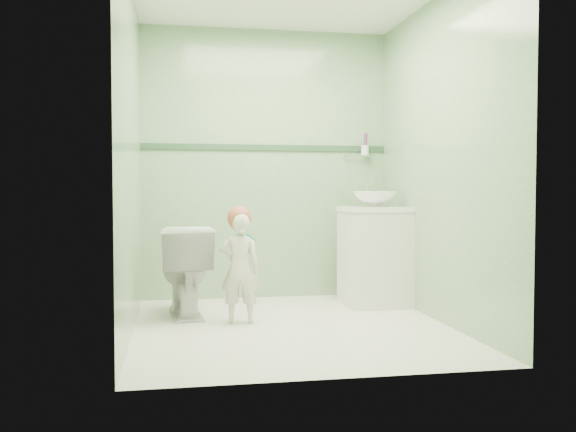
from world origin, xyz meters
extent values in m
plane|color=white|center=(0.00, 0.00, 0.00)|extent=(2.50, 2.50, 0.00)
cube|color=#7BAA79|center=(0.00, 1.25, 1.20)|extent=(2.20, 0.04, 2.40)
cube|color=#7BAA79|center=(0.00, -1.25, 1.20)|extent=(2.20, 0.04, 2.40)
cube|color=#7BAA79|center=(-1.10, 0.00, 1.20)|extent=(0.04, 2.50, 2.40)
cube|color=#7BAA79|center=(1.10, 0.00, 1.20)|extent=(0.04, 2.50, 2.40)
cube|color=#2D4F33|center=(0.00, 1.24, 1.35)|extent=(2.20, 0.02, 0.05)
cube|color=white|center=(0.84, 0.70, 0.40)|extent=(0.52, 0.50, 0.80)
cube|color=white|center=(0.84, 0.70, 0.81)|extent=(0.54, 0.52, 0.04)
imported|color=white|center=(0.84, 0.70, 0.89)|extent=(0.37, 0.37, 0.13)
cylinder|color=silver|center=(0.84, 0.90, 0.95)|extent=(0.03, 0.03, 0.18)
cylinder|color=silver|center=(0.84, 0.85, 1.03)|extent=(0.02, 0.12, 0.02)
cylinder|color=silver|center=(0.84, 1.20, 1.28)|extent=(0.26, 0.02, 0.02)
cylinder|color=silver|center=(0.90, 1.18, 1.33)|extent=(0.07, 0.07, 0.09)
cylinder|color=#2638B6|center=(0.89, 1.17, 1.40)|extent=(0.01, 0.01, 0.17)
cylinder|color=#B33230|center=(0.91, 1.17, 1.40)|extent=(0.01, 0.01, 0.17)
cylinder|color=purple|center=(0.90, 1.17, 1.40)|extent=(0.01, 0.01, 0.17)
cylinder|color=#B33230|center=(0.91, 1.18, 1.40)|extent=(0.01, 0.01, 0.17)
imported|color=white|center=(-0.74, 0.53, 0.35)|extent=(0.45, 0.72, 0.70)
imported|color=beige|center=(-0.35, 0.18, 0.40)|extent=(0.31, 0.23, 0.80)
sphere|color=#A55039|center=(-0.35, 0.20, 0.76)|extent=(0.18, 0.18, 0.18)
cylinder|color=teal|center=(-0.29, 0.04, 0.64)|extent=(0.09, 0.13, 0.06)
cube|color=white|center=(-0.34, 0.10, 0.68)|extent=(0.03, 0.03, 0.02)
camera|label=1|loc=(-0.81, -4.32, 0.97)|focal=38.97mm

